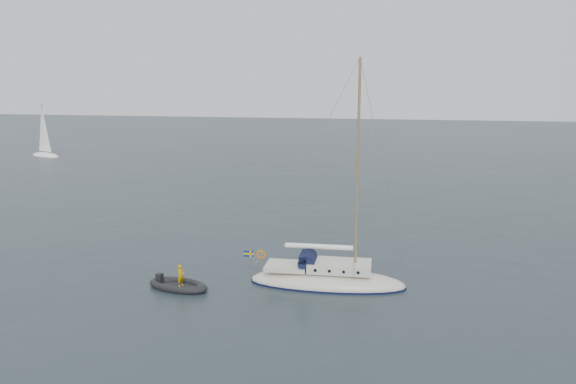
# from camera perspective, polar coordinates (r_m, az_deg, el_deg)

# --- Properties ---
(ground) EXTENTS (300.00, 300.00, 0.00)m
(ground) POSITION_cam_1_polar(r_m,az_deg,el_deg) (31.01, 4.24, -9.42)
(ground) COLOR black
(ground) RESTS_ON ground
(sailboat) EXTENTS (8.89, 2.66, 12.65)m
(sailboat) POSITION_cam_1_polar(r_m,az_deg,el_deg) (30.70, 4.03, -7.73)
(sailboat) COLOR beige
(sailboat) RESTS_ON ground
(dinghy) EXTENTS (2.54, 1.15, 0.36)m
(dinghy) POSITION_cam_1_polar(r_m,az_deg,el_deg) (33.21, 1.86, -7.70)
(dinghy) COLOR #525257
(dinghy) RESTS_ON ground
(rib) EXTENTS (3.52, 1.60, 1.36)m
(rib) POSITION_cam_1_polar(r_m,az_deg,el_deg) (30.93, -11.12, -9.23)
(rib) COLOR black
(rib) RESTS_ON ground
(distant_yacht_a) EXTENTS (6.30, 3.36, 8.35)m
(distant_yacht_a) POSITION_cam_1_polar(r_m,az_deg,el_deg) (92.60, -23.58, 5.54)
(distant_yacht_a) COLOR white
(distant_yacht_a) RESTS_ON ground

